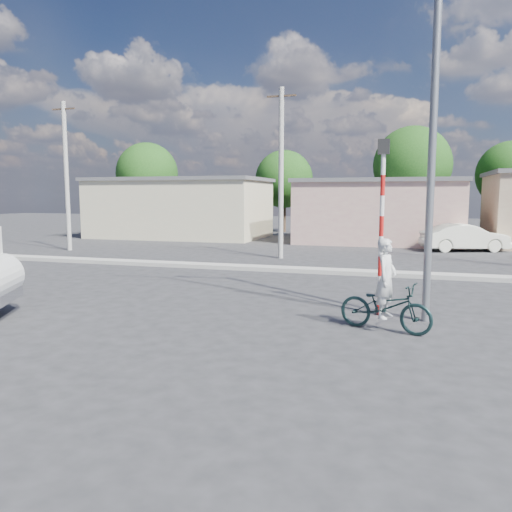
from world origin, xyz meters
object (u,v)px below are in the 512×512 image
(cyclist, at_px, (386,292))
(traffic_pole, at_px, (382,212))
(bicycle, at_px, (385,307))
(streetlight, at_px, (426,110))
(car_cream, at_px, (465,238))

(cyclist, distance_m, traffic_pole, 2.27)
(bicycle, bearing_deg, cyclist, 0.00)
(cyclist, relative_size, streetlight, 0.20)
(car_cream, bearing_deg, cyclist, 150.00)
(cyclist, bearing_deg, traffic_pole, 25.12)
(cyclist, relative_size, traffic_pole, 0.41)
(streetlight, bearing_deg, bicycle, -121.84)
(bicycle, height_order, streetlight, streetlight)
(car_cream, relative_size, streetlight, 0.50)
(traffic_pole, distance_m, streetlight, 2.56)
(bicycle, relative_size, streetlight, 0.23)
(cyclist, bearing_deg, bicycle, 0.00)
(traffic_pole, bearing_deg, cyclist, -81.99)
(traffic_pole, bearing_deg, bicycle, -81.99)
(car_cream, xyz_separation_m, traffic_pole, (-3.60, -16.35, 1.85))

